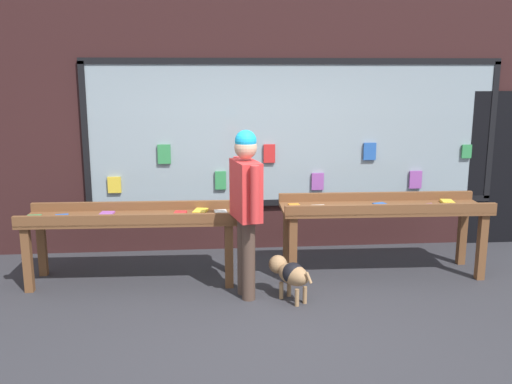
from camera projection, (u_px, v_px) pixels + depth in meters
name	position (u px, v px, depth m)	size (l,w,h in m)	color
ground_plane	(271.00, 320.00, 5.53)	(40.00, 40.00, 0.00)	#2D2D33
shopfront_facade	(257.00, 121.00, 7.50)	(7.85, 0.29, 3.47)	#331919
display_table_left	(131.00, 223.00, 6.41)	(2.40, 0.74, 0.86)	brown
display_table_right	(383.00, 213.00, 6.65)	(2.40, 0.77, 0.92)	brown
person_browsing	(246.00, 200.00, 5.89)	(0.32, 0.68, 1.78)	#4C382D
small_dog	(290.00, 273.00, 5.96)	(0.44, 0.55, 0.44)	#99724C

